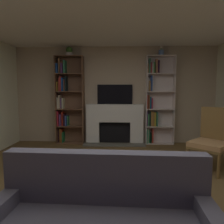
# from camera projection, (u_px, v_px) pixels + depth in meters

# --- Properties ---
(ground_plane) EXTENTS (7.38, 7.38, 0.00)m
(ground_plane) POSITION_uv_depth(u_px,v_px,m) (108.00, 196.00, 2.92)
(ground_plane) COLOR brown
(wall_back_accent) EXTENTS (5.37, 0.06, 2.53)m
(wall_back_accent) POSITION_uv_depth(u_px,v_px,m) (115.00, 95.00, 5.88)
(wall_back_accent) COLOR tan
(wall_back_accent) RESTS_ON ground_plane
(fireplace) EXTENTS (1.58, 0.52, 1.03)m
(fireplace) POSITION_uv_depth(u_px,v_px,m) (115.00, 123.00, 5.81)
(fireplace) COLOR white
(fireplace) RESTS_ON ground_plane
(tv) EXTENTS (0.92, 0.06, 0.51)m
(tv) POSITION_uv_depth(u_px,v_px,m) (115.00, 94.00, 5.82)
(tv) COLOR black
(tv) RESTS_ON fireplace
(bookshelf_left) EXTENTS (0.72, 0.31, 2.27)m
(bookshelf_left) POSITION_uv_depth(u_px,v_px,m) (67.00, 100.00, 5.81)
(bookshelf_left) COLOR brown
(bookshelf_left) RESTS_ON ground_plane
(bookshelf_right) EXTENTS (0.72, 0.26, 2.27)m
(bookshelf_right) POSITION_uv_depth(u_px,v_px,m) (156.00, 101.00, 5.73)
(bookshelf_right) COLOR silver
(bookshelf_right) RESTS_ON ground_plane
(potted_plant) EXTENTS (0.18, 0.18, 0.23)m
(potted_plant) POSITION_uv_depth(u_px,v_px,m) (69.00, 52.00, 5.64)
(potted_plant) COLOR beige
(potted_plant) RESTS_ON bookshelf_left
(vase_with_flowers) EXTENTS (0.13, 0.13, 0.24)m
(vase_with_flowers) POSITION_uv_depth(u_px,v_px,m) (161.00, 52.00, 5.54)
(vase_with_flowers) COLOR #4C6BA4
(vase_with_flowers) RESTS_ON bookshelf_right
(armchair) EXTENTS (0.85, 0.85, 1.09)m
(armchair) POSITION_uv_depth(u_px,v_px,m) (212.00, 139.00, 3.91)
(armchair) COLOR brown
(armchair) RESTS_ON ground_plane
(coffee_table) EXTENTS (1.00, 0.43, 0.44)m
(coffee_table) POSITION_uv_depth(u_px,v_px,m) (107.00, 182.00, 2.47)
(coffee_table) COLOR brown
(coffee_table) RESTS_ON ground_plane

